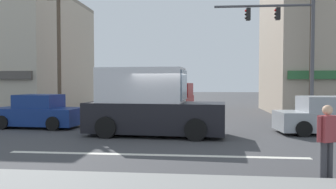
{
  "coord_description": "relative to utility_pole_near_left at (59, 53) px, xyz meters",
  "views": [
    {
      "loc": [
        1.36,
        -13.08,
        2.17
      ],
      "look_at": [
        -0.15,
        2.0,
        1.6
      ],
      "focal_mm": 35.0,
      "sensor_mm": 36.0,
      "label": 1
    }
  ],
  "objects": [
    {
      "name": "utility_pole_near_left",
      "position": [
        0.0,
        0.0,
        0.0
      ],
      "size": [
        1.4,
        0.22,
        7.53
      ],
      "color": "brown",
      "rests_on": "ground"
    },
    {
      "name": "traffic_light_mast",
      "position": [
        12.94,
        -2.15,
        0.26
      ],
      "size": [
        4.89,
        0.26,
        6.2
      ],
      "color": "#47474C",
      "rests_on": "ground"
    },
    {
      "name": "lane_marking_stripe",
      "position": [
        7.1,
        -9.33,
        -3.91
      ],
      "size": [
        9.0,
        0.24,
        0.01
      ],
      "primitive_type": "cube",
      "color": "silver",
      "rests_on": "ground"
    },
    {
      "name": "ground_plane",
      "position": [
        7.1,
        -5.83,
        -3.91
      ],
      "size": [
        120.0,
        120.0,
        0.0
      ],
      "primitive_type": "plane",
      "color": "#3D3D3F"
    },
    {
      "name": "box_truck_crossing_leftbound",
      "position": [
        6.41,
        -5.74,
        -2.66
      ],
      "size": [
        5.73,
        2.54,
        2.75
      ],
      "color": "black",
      "rests_on": "ground"
    },
    {
      "name": "van_waiting_far",
      "position": [
        6.88,
        3.03,
        -2.91
      ],
      "size": [
        2.31,
        4.73,
        2.11
      ],
      "color": "maroon",
      "rests_on": "ground"
    },
    {
      "name": "building_left_block",
      "position": [
        -6.51,
        5.34,
        0.47
      ],
      "size": [
        10.21,
        10.96,
        8.76
      ],
      "color": "#B7AD99",
      "rests_on": "ground"
    },
    {
      "name": "sedan_crossing_center",
      "position": [
        0.7,
        -4.0,
        -3.2
      ],
      "size": [
        4.21,
        2.1,
        1.58
      ],
      "color": "navy",
      "rests_on": "ground"
    },
    {
      "name": "sedan_approaching_near",
      "position": [
        13.72,
        -4.62,
        -3.2
      ],
      "size": [
        4.21,
        2.09,
        1.58
      ],
      "color": "#999EA3",
      "rests_on": "ground"
    },
    {
      "name": "utility_pole_far_right",
      "position": [
        14.65,
        0.26,
        0.26
      ],
      "size": [
        1.4,
        0.22,
        8.05
      ],
      "color": "brown",
      "rests_on": "ground"
    },
    {
      "name": "pedestrian_foreground_with_bag",
      "position": [
        11.25,
        -11.45,
        -2.96
      ],
      "size": [
        0.67,
        0.46,
        1.67
      ],
      "color": "#333338",
      "rests_on": "ground"
    }
  ]
}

